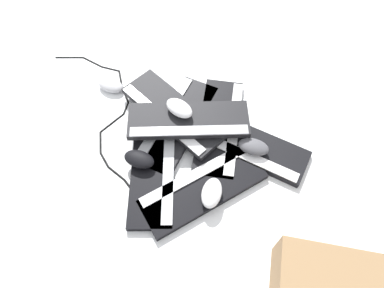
% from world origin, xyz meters
% --- Properties ---
extents(ground_plane, '(3.20, 3.20, 0.00)m').
position_xyz_m(ground_plane, '(0.00, 0.00, 0.00)').
color(ground_plane, white).
extents(keyboard_0, '(0.46, 0.24, 0.03)m').
position_xyz_m(keyboard_0, '(0.23, 0.05, 0.01)').
color(keyboard_0, black).
rests_on(keyboard_0, ground).
extents(keyboard_1, '(0.20, 0.45, 0.03)m').
position_xyz_m(keyboard_1, '(0.11, 0.10, 0.01)').
color(keyboard_1, black).
rests_on(keyboard_1, ground).
extents(keyboard_2, '(0.22, 0.46, 0.03)m').
position_xyz_m(keyboard_2, '(-0.05, 0.07, 0.01)').
color(keyboard_2, black).
rests_on(keyboard_2, ground).
extents(keyboard_3, '(0.27, 0.46, 0.03)m').
position_xyz_m(keyboard_3, '(-0.07, -0.14, 0.01)').
color(keyboard_3, black).
rests_on(keyboard_3, ground).
extents(keyboard_4, '(0.41, 0.42, 0.03)m').
position_xyz_m(keyboard_4, '(0.11, -0.16, 0.01)').
color(keyboard_4, black).
rests_on(keyboard_4, ground).
extents(keyboard_5, '(0.46, 0.35, 0.03)m').
position_xyz_m(keyboard_5, '(-0.07, 0.10, 0.04)').
color(keyboard_5, black).
rests_on(keyboard_5, keyboard_2).
extents(keyboard_6, '(0.46, 0.27, 0.03)m').
position_xyz_m(keyboard_6, '(0.00, 0.06, 0.07)').
color(keyboard_6, black).
rests_on(keyboard_6, keyboard_5).
extents(mouse_0, '(0.12, 0.08, 0.04)m').
position_xyz_m(mouse_0, '(-0.37, 0.18, 0.02)').
color(mouse_0, '#B7B7BC').
rests_on(mouse_0, ground).
extents(mouse_1, '(0.12, 0.08, 0.04)m').
position_xyz_m(mouse_1, '(0.08, 0.10, 0.05)').
color(mouse_1, black).
rests_on(mouse_1, keyboard_1).
extents(mouse_2, '(0.11, 0.07, 0.04)m').
position_xyz_m(mouse_2, '(0.25, 0.03, 0.05)').
color(mouse_2, '#4C4C51').
rests_on(mouse_2, keyboard_0).
extents(mouse_3, '(0.08, 0.12, 0.04)m').
position_xyz_m(mouse_3, '(0.08, 0.08, 0.05)').
color(mouse_3, '#B7B7BC').
rests_on(mouse_3, keyboard_1).
extents(mouse_4, '(0.12, 0.07, 0.04)m').
position_xyz_m(mouse_4, '(-0.13, -0.13, 0.05)').
color(mouse_4, black).
rests_on(mouse_4, keyboard_3).
extents(mouse_5, '(0.13, 0.11, 0.04)m').
position_xyz_m(mouse_5, '(-0.04, 0.08, 0.11)').
color(mouse_5, silver).
rests_on(mouse_5, keyboard_6).
extents(mouse_6, '(0.07, 0.11, 0.04)m').
position_xyz_m(mouse_6, '(0.15, -0.19, 0.05)').
color(mouse_6, silver).
rests_on(mouse_6, keyboard_4).
extents(cable_0, '(0.58, 0.56, 0.01)m').
position_xyz_m(cable_0, '(-0.35, 0.08, 0.00)').
color(cable_0, black).
rests_on(cable_0, ground).
extents(cardboard_box, '(0.29, 0.23, 0.15)m').
position_xyz_m(cardboard_box, '(0.52, -0.39, 0.08)').
color(cardboard_box, olive).
rests_on(cardboard_box, ground).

